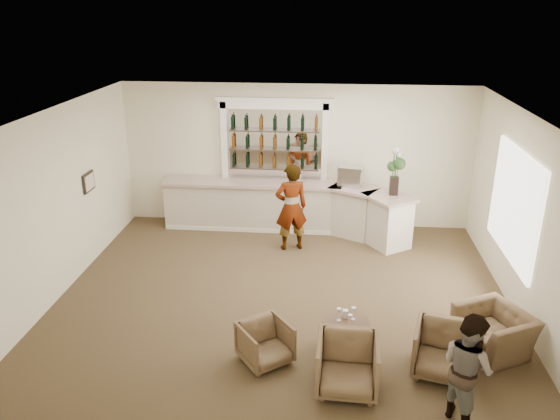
% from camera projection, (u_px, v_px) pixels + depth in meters
% --- Properties ---
extents(ground, '(8.00, 8.00, 0.00)m').
position_uv_depth(ground, '(283.00, 295.00, 9.91)').
color(ground, brown).
rests_on(ground, ground).
extents(room_shell, '(8.04, 7.02, 3.32)m').
position_uv_depth(room_shell, '(296.00, 160.00, 9.71)').
color(room_shell, '#F5ECCB').
rests_on(room_shell, ground).
extents(bar_counter, '(5.72, 1.80, 1.14)m').
position_uv_depth(bar_counter, '(287.00, 207.00, 12.50)').
color(bar_counter, white).
rests_on(bar_counter, ground).
extents(back_bar_alcove, '(2.64, 0.25, 3.00)m').
position_uv_depth(back_bar_alcove, '(274.00, 140.00, 12.39)').
color(back_bar_alcove, white).
rests_on(back_bar_alcove, ground).
extents(cocktail_table, '(0.71, 0.71, 0.50)m').
position_uv_depth(cocktail_table, '(346.00, 336.00, 8.26)').
color(cocktail_table, '#523823').
rests_on(cocktail_table, ground).
extents(sommelier, '(0.79, 0.64, 1.89)m').
position_uv_depth(sommelier, '(291.00, 207.00, 11.45)').
color(sommelier, gray).
rests_on(sommelier, ground).
extents(guest, '(0.85, 0.92, 1.51)m').
position_uv_depth(guest, '(468.00, 368.00, 6.74)').
color(guest, gray).
rests_on(guest, ground).
extents(armchair_left, '(0.96, 0.96, 0.63)m').
position_uv_depth(armchair_left, '(265.00, 343.00, 7.98)').
color(armchair_left, brown).
rests_on(armchair_left, ground).
extents(armchair_center, '(0.86, 0.88, 0.77)m').
position_uv_depth(armchair_center, '(347.00, 365.00, 7.39)').
color(armchair_center, brown).
rests_on(armchair_center, ground).
extents(armchair_right, '(0.97, 0.99, 0.75)m').
position_uv_depth(armchair_right, '(443.00, 350.00, 7.72)').
color(armchair_right, brown).
rests_on(armchair_right, ground).
extents(armchair_far, '(1.26, 1.31, 0.66)m').
position_uv_depth(armchair_far, '(494.00, 331.00, 8.25)').
color(armchair_far, brown).
rests_on(armchair_far, ground).
extents(espresso_machine, '(0.59, 0.53, 0.45)m').
position_uv_depth(espresso_machine, '(351.00, 176.00, 12.11)').
color(espresso_machine, silver).
rests_on(espresso_machine, bar_counter).
extents(flower_vase, '(0.28, 0.28, 1.04)m').
position_uv_depth(flower_vase, '(395.00, 168.00, 11.41)').
color(flower_vase, black).
rests_on(flower_vase, bar_counter).
extents(wine_glass_bar_left, '(0.07, 0.07, 0.21)m').
position_uv_depth(wine_glass_bar_left, '(298.00, 180.00, 12.19)').
color(wine_glass_bar_left, white).
rests_on(wine_glass_bar_left, bar_counter).
extents(wine_glass_bar_right, '(0.07, 0.07, 0.21)m').
position_uv_depth(wine_glass_bar_right, '(300.00, 180.00, 12.24)').
color(wine_glass_bar_right, white).
rests_on(wine_glass_bar_right, bar_counter).
extents(wine_glass_tbl_a, '(0.07, 0.07, 0.21)m').
position_uv_depth(wine_glass_tbl_a, '(339.00, 315.00, 8.17)').
color(wine_glass_tbl_a, white).
rests_on(wine_glass_tbl_a, cocktail_table).
extents(wine_glass_tbl_b, '(0.07, 0.07, 0.21)m').
position_uv_depth(wine_glass_tbl_b, '(353.00, 314.00, 8.20)').
color(wine_glass_tbl_b, white).
rests_on(wine_glass_tbl_b, cocktail_table).
extents(wine_glass_tbl_c, '(0.07, 0.07, 0.21)m').
position_uv_depth(wine_glass_tbl_c, '(350.00, 321.00, 8.01)').
color(wine_glass_tbl_c, white).
rests_on(wine_glass_tbl_c, cocktail_table).
extents(napkin_holder, '(0.08, 0.08, 0.12)m').
position_uv_depth(napkin_holder, '(345.00, 314.00, 8.28)').
color(napkin_holder, silver).
rests_on(napkin_holder, cocktail_table).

